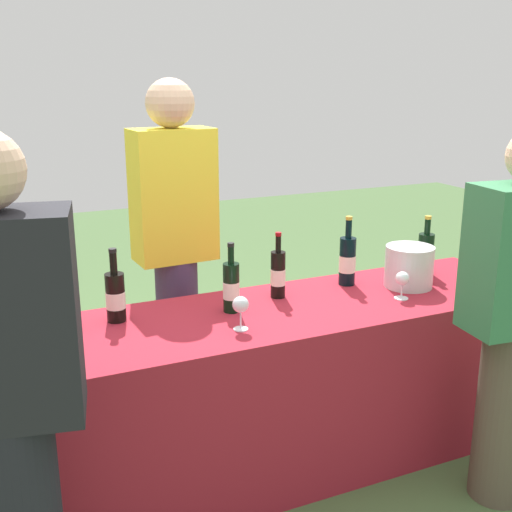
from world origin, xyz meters
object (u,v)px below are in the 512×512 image
Objects in this scene: guest_0 at (9,395)px; wine_bottle_0 at (12,314)px; wine_bottle_2 at (115,296)px; ice_bucket at (409,266)px; wine_glass_2 at (402,280)px; wine_bottle_5 at (347,260)px; server_pouring at (175,241)px; wine_glass_1 at (241,306)px; wine_bottle_3 at (231,287)px; wine_bottle_1 at (64,300)px; wine_bottle_6 at (426,253)px; wine_glass_0 at (24,338)px; wine_bottle_4 at (278,274)px.

wine_bottle_0 is at bearing 96.74° from guest_0.
wine_bottle_0 is at bearing -173.47° from wine_bottle_2.
wine_glass_2 is at bearing -136.05° from ice_bucket.
wine_bottle_5 is 0.84m from server_pouring.
wine_glass_1 is (-0.68, -0.31, -0.02)m from wine_bottle_5.
server_pouring is (-0.83, 0.72, 0.10)m from wine_glass_2.
server_pouring is 1.45m from guest_0.
wine_bottle_3 is 0.77m from wine_glass_2.
wine_bottle_0 is 0.21m from wine_bottle_1.
wine_bottle_2 reaches higher than ice_bucket.
wine_glass_1 is 0.09× the size of guest_0.
wine_bottle_0 is 1.95m from wine_bottle_6.
wine_bottle_6 is 2.27× the size of wine_glass_0.
wine_bottle_3 is at bearing -8.31° from wine_bottle_1.
wine_bottle_0 is 1.64m from wine_glass_2.
guest_0 reaches higher than wine_bottle_2.
wine_bottle_0 reaches higher than wine_glass_0.
ice_bucket is at bearing -2.39° from wine_bottle_3.
wine_bottle_3 is 0.18× the size of server_pouring.
wine_bottle_1 is 0.75m from server_pouring.
wine_glass_2 is at bearing 2.42° from wine_glass_1.
wine_glass_0 is 0.80m from wine_glass_1.
wine_bottle_4 is at bearing -175.89° from wine_bottle_5.
guest_0 reaches higher than wine_bottle_0.
wine_bottle_0 is 1.13m from wine_bottle_4.
wine_bottle_5 reaches higher than wine_glass_2.
wine_bottle_5 is 0.21× the size of guest_0.
guest_0 is at bearing -164.96° from wine_glass_2.
wine_glass_0 is 1.06m from server_pouring.
wine_bottle_0 is 0.87m from wine_bottle_3.
wine_glass_1 is at bearing -169.99° from ice_bucket.
wine_glass_0 is 1.04× the size of wine_glass_2.
wine_bottle_2 is at bearing 145.17° from wine_glass_1.
wine_bottle_3 and wine_bottle_4 have the same top height.
guest_0 reaches higher than wine_bottle_5.
wine_bottle_1 is at bearing 179.03° from wine_bottle_4.
wine_bottle_1 is 1.31m from wine_bottle_5.
wine_glass_1 is 1.08× the size of wine_glass_2.
wine_bottle_2 reaches higher than wine_glass_2.
wine_bottle_6 is 0.19× the size of guest_0.
wine_bottle_4 is 1.00× the size of wine_bottle_6.
wine_glass_1 is 0.08× the size of server_pouring.
wine_bottle_6 is 2.13m from guest_0.
wine_bottle_1 is 1.11× the size of wine_bottle_6.
ice_bucket is 0.13× the size of server_pouring.
wine_bottle_1 is at bearing 154.36° from wine_glass_1.
wine_bottle_2 is 0.18× the size of server_pouring.
wine_bottle_0 is 0.22m from wine_glass_0.
wine_bottle_1 is 0.21× the size of guest_0.
wine_bottle_0 is at bearing 172.39° from wine_glass_2.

